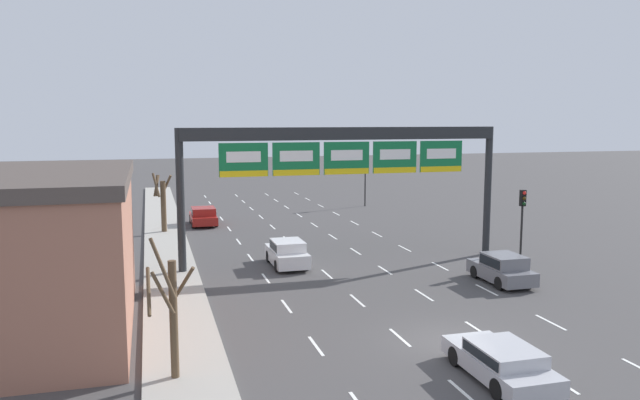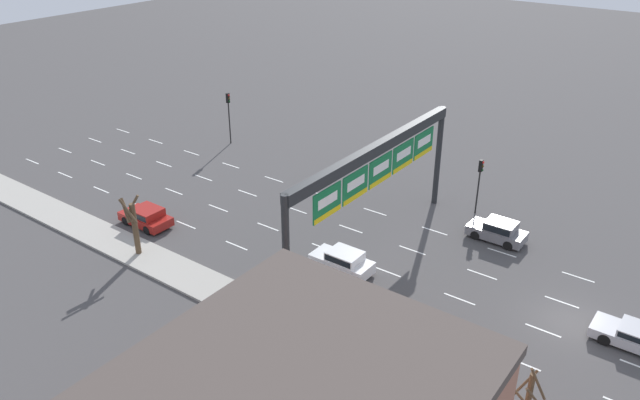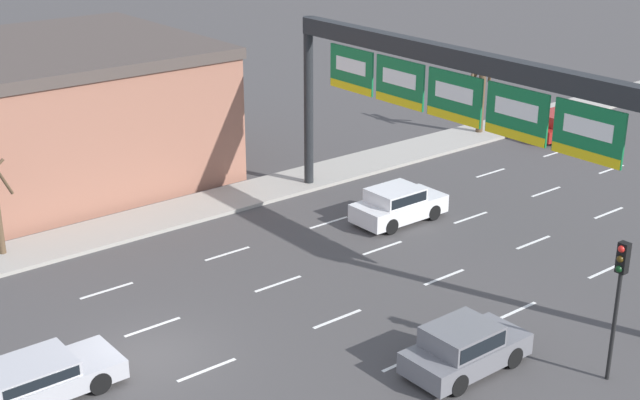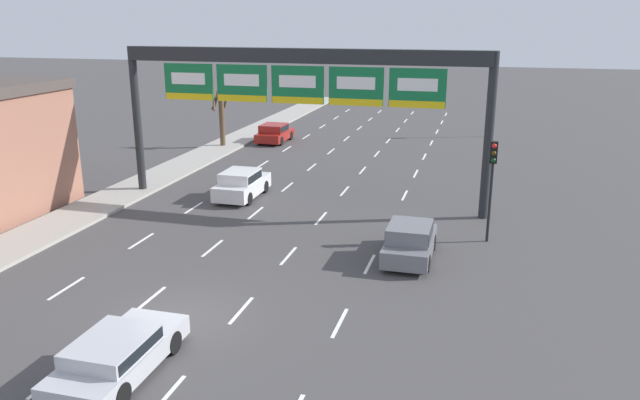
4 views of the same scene
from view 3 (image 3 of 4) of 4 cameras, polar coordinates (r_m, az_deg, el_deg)
ground_plane at (r=27.78m, az=-10.85°, el=-9.91°), size 220.00×220.00×0.00m
sidewalk_left at (r=35.74m, az=-18.23°, el=-3.22°), size 2.80×110.00×0.15m
lane_dashes at (r=35.19m, az=8.85°, el=-2.87°), size 10.02×67.00×0.01m
sign_gantry at (r=32.85m, az=8.97°, el=7.17°), size 18.52×0.70×7.75m
building_near at (r=43.62m, az=-15.95°, el=5.64°), size 12.58×12.09×6.25m
car_silver at (r=26.38m, az=-17.65°, el=-10.76°), size 1.92×4.45×1.18m
car_white at (r=36.88m, az=4.99°, el=-0.23°), size 1.84×4.03×1.49m
car_grey at (r=26.67m, az=9.22°, el=-9.24°), size 1.81×3.92×1.49m
car_red at (r=49.72m, az=14.94°, el=4.71°), size 1.95×3.95×1.40m
traffic_light_near_gantry at (r=26.16m, az=18.60°, el=-5.06°), size 0.30×0.35×4.31m
tree_bare_second at (r=49.06m, az=10.25°, el=6.86°), size 1.44×1.44×4.21m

